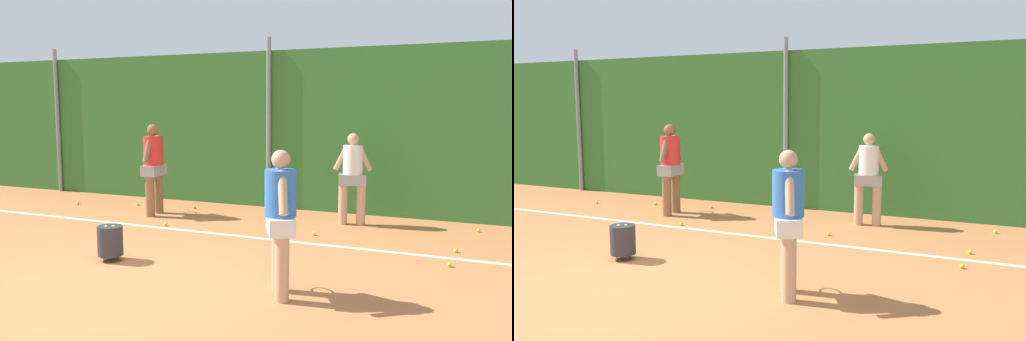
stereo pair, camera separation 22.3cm
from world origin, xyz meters
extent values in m
plane|color=#C67542|center=(0.00, 1.62, 0.00)|extent=(30.97, 30.97, 0.00)
cube|color=#33702D|center=(0.00, 5.51, 1.68)|extent=(20.13, 0.25, 3.36)
cylinder|color=gray|center=(-5.81, 5.34, 1.81)|extent=(0.10, 0.10, 3.63)
cylinder|color=gray|center=(0.00, 5.34, 1.81)|extent=(0.10, 0.10, 3.63)
cube|color=white|center=(0.00, 2.83, 0.00)|extent=(14.71, 0.10, 0.01)
cylinder|color=tan|center=(2.10, 0.35, 0.37)|extent=(0.17, 0.17, 0.75)
cylinder|color=tan|center=(1.95, 0.65, 0.37)|extent=(0.17, 0.17, 0.75)
cube|color=white|center=(2.02, 0.50, 0.85)|extent=(0.48, 0.58, 0.20)
cylinder|color=blue|center=(2.02, 0.50, 1.21)|extent=(0.37, 0.37, 0.53)
sphere|color=tan|center=(2.02, 0.50, 1.60)|extent=(0.22, 0.22, 0.22)
cylinder|color=tan|center=(2.12, 0.32, 1.25)|extent=(0.19, 0.28, 0.51)
cylinder|color=tan|center=(1.93, 0.69, 1.25)|extent=(0.19, 0.28, 0.51)
cylinder|color=black|center=(1.85, 0.74, 0.89)|extent=(0.03, 0.03, 0.28)
torus|color=#26262B|center=(1.85, 0.74, 0.62)|extent=(0.15, 0.26, 0.28)
cylinder|color=#8C603D|center=(-1.86, 3.60, 0.40)|extent=(0.18, 0.18, 0.81)
cylinder|color=#8C603D|center=(-1.89, 3.95, 0.40)|extent=(0.18, 0.18, 0.81)
cube|color=#99999E|center=(-1.87, 3.78, 0.91)|extent=(0.36, 0.56, 0.21)
cylinder|color=red|center=(-1.87, 3.78, 1.31)|extent=(0.39, 0.39, 0.57)
sphere|color=#8C603D|center=(-1.87, 3.78, 1.72)|extent=(0.23, 0.23, 0.23)
cylinder|color=#8C603D|center=(-1.86, 3.55, 1.35)|extent=(0.13, 0.32, 0.54)
cylinder|color=#8C603D|center=(-1.89, 4.00, 1.35)|extent=(0.13, 0.32, 0.54)
cylinder|color=black|center=(-1.95, 4.08, 0.97)|extent=(0.03, 0.03, 0.28)
torus|color=#26262B|center=(-1.95, 4.08, 0.70)|extent=(0.05, 0.29, 0.28)
cylinder|color=tan|center=(2.18, 4.47, 0.37)|extent=(0.17, 0.17, 0.75)
cylinder|color=tan|center=(1.85, 4.41, 0.37)|extent=(0.17, 0.17, 0.75)
cube|color=#99999E|center=(2.01, 4.44, 0.85)|extent=(0.54, 0.38, 0.20)
cylinder|color=white|center=(2.01, 4.44, 1.21)|extent=(0.36, 0.36, 0.53)
sphere|color=tan|center=(2.01, 4.44, 1.59)|extent=(0.22, 0.22, 0.22)
cylinder|color=tan|center=(2.22, 4.47, 1.25)|extent=(0.30, 0.14, 0.50)
cylinder|color=tan|center=(1.81, 4.40, 1.25)|extent=(0.30, 0.14, 0.50)
cylinder|color=#2D2D33|center=(-0.69, 0.87, 0.29)|extent=(0.36, 0.36, 0.42)
cylinder|color=#2D2D33|center=(-0.56, 0.87, 0.04)|extent=(0.02, 0.02, 0.08)
cylinder|color=#2D2D33|center=(-0.81, 0.87, 0.04)|extent=(0.02, 0.02, 0.08)
cylinder|color=#2D2D33|center=(-0.69, 1.00, 0.04)|extent=(0.02, 0.02, 0.08)
sphere|color=#CCDB33|center=(-0.65, 0.90, 0.48)|extent=(0.07, 0.07, 0.07)
sphere|color=#CCDB33|center=(-0.74, 0.85, 0.48)|extent=(0.07, 0.07, 0.07)
sphere|color=#CCDB33|center=(-1.12, 3.00, 0.03)|extent=(0.07, 0.07, 0.07)
sphere|color=#CCDB33|center=(3.80, 2.41, 0.03)|extent=(0.07, 0.07, 0.07)
sphere|color=#CCDB33|center=(1.60, 3.38, 0.03)|extent=(0.07, 0.07, 0.07)
sphere|color=#CCDB33|center=(-4.08, 4.02, 0.03)|extent=(0.07, 0.07, 0.07)
sphere|color=#CCDB33|center=(4.20, 4.71, 0.03)|extent=(0.07, 0.07, 0.07)
sphere|color=#CCDB33|center=(-1.44, 4.63, 0.03)|extent=(0.07, 0.07, 0.07)
sphere|color=#CCDB33|center=(-2.77, 4.44, 0.03)|extent=(0.07, 0.07, 0.07)
sphere|color=#CCDB33|center=(3.86, 3.19, 0.03)|extent=(0.07, 0.07, 0.07)
camera|label=1|loc=(3.96, -4.89, 2.18)|focal=35.95mm
camera|label=2|loc=(4.17, -4.80, 2.18)|focal=35.95mm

